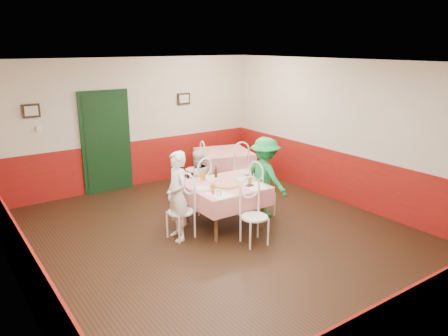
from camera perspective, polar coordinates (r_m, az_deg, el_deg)
floor at (r=7.18m, az=-0.16°, el=-9.33°), size 7.00×7.00×0.00m
ceiling at (r=6.50m, az=-0.18°, el=13.60°), size 7.00×7.00×0.00m
back_wall at (r=9.73m, az=-12.05°, el=5.71°), size 6.00×0.10×2.80m
front_wall at (r=4.45m, az=26.69°, el=-7.78°), size 6.00×0.10×2.80m
left_wall at (r=5.64m, az=-26.14°, el=-2.91°), size 0.10×7.00×2.80m
right_wall at (r=8.73m, az=16.30°, el=4.28°), size 0.10×7.00×2.80m
wainscot_back at (r=9.91m, az=-11.72°, el=0.57°), size 6.00×0.03×1.00m
wainscot_front at (r=4.87m, az=25.16°, el=-17.52°), size 6.00×0.03×1.00m
wainscot_left at (r=5.97m, az=-24.94°, el=-11.11°), size 0.03×7.00×1.00m
wainscot_right at (r=8.93m, az=15.79°, el=-1.39°), size 0.03×7.00×1.00m
door at (r=9.54m, az=-15.12°, el=3.17°), size 0.96×0.06×2.10m
picture_left at (r=9.04m, az=-23.88°, el=6.85°), size 0.32×0.03×0.26m
picture_right at (r=10.19m, az=-5.28°, el=9.00°), size 0.32×0.03×0.26m
thermostat at (r=9.11m, az=-23.03°, el=4.76°), size 0.10×0.03×0.10m
main_table at (r=7.55m, az=0.00°, el=-4.93°), size 1.23×1.23×0.77m
second_table at (r=9.84m, az=-0.03°, el=0.05°), size 1.38×1.38×0.77m
chair_left at (r=7.12m, az=-5.70°, el=-5.71°), size 0.48×0.48×0.90m
chair_right at (r=8.01m, az=5.05°, el=-3.20°), size 0.45×0.45×0.90m
chair_far at (r=8.20m, az=-3.34°, el=-2.69°), size 0.50×0.50×0.90m
chair_near at (r=6.89m, az=4.00°, el=-6.41°), size 0.48×0.48×0.90m
chair_second_a at (r=9.42m, az=-3.78°, el=-0.22°), size 0.52×0.52×0.90m
chair_second_b at (r=9.23m, az=2.63°, el=-0.54°), size 0.52×0.52×0.90m
pizza at (r=7.40m, az=0.38°, el=-2.08°), size 0.49×0.49×0.03m
plate_left at (r=7.22m, az=-2.94°, el=-2.65°), size 0.25×0.25×0.01m
plate_right at (r=7.68m, az=2.59°, el=-1.50°), size 0.25×0.25×0.01m
plate_far at (r=7.74m, az=-1.60°, el=-1.33°), size 0.25×0.25×0.01m
glass_a at (r=7.02m, az=-1.48°, el=-2.66°), size 0.08×0.08×0.14m
glass_b at (r=7.43m, az=3.39°, el=-1.66°), size 0.07×0.07×0.13m
glass_c at (r=7.65m, az=-2.80°, el=-1.02°), size 0.08×0.08×0.15m
beer_bottle at (r=7.74m, az=-1.07°, el=-0.62°), size 0.06×0.06×0.20m
shaker_a at (r=6.87m, az=-0.84°, el=-3.27°), size 0.04×0.04×0.09m
shaker_b at (r=6.86m, az=-0.43°, el=-3.30°), size 0.04×0.04×0.09m
shaker_c at (r=6.92m, az=-1.42°, el=-3.14°), size 0.04×0.04×0.09m
menu_left at (r=6.93m, az=-0.60°, el=-3.49°), size 0.35×0.43×0.00m
menu_right at (r=7.36m, az=4.12°, el=-2.36°), size 0.38×0.46×0.00m
wallet at (r=7.35m, az=3.38°, el=-2.29°), size 0.11×0.09×0.02m
diner_left at (r=7.00m, az=-6.12°, el=-3.66°), size 0.40×0.57×1.46m
diner_far at (r=8.20m, az=-3.54°, el=-1.68°), size 0.63×0.52×1.18m
diner_right at (r=7.95m, az=5.38°, el=-1.19°), size 0.65×1.00×1.47m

